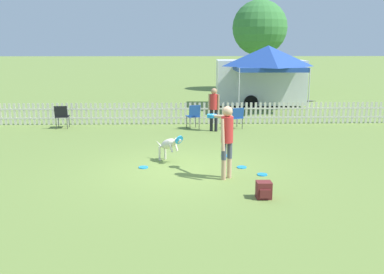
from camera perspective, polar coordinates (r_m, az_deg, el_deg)
ground_plane at (r=10.82m, az=-0.94°, el=-4.42°), size 240.00×240.00×0.00m
handler_person at (r=9.93m, az=4.55°, el=0.52°), size 0.62×1.12×1.73m
leaping_dog at (r=11.46m, az=-3.05°, el=-0.94°), size 0.81×0.88×0.79m
frisbee_near_handler at (r=12.19m, az=4.48°, el=-2.50°), size 0.25×0.25×0.02m
frisbee_near_dog at (r=11.08m, az=-6.50°, el=-4.04°), size 0.25×0.25×0.02m
frisbee_midfield at (r=10.54m, az=9.35°, el=-4.96°), size 0.25×0.25×0.02m
frisbee_far_scatter at (r=11.09m, az=6.65°, el=-4.02°), size 0.25×0.25×0.02m
backpack_on_grass at (r=8.95m, az=9.56°, el=-7.00°), size 0.31×0.30×0.35m
picket_fence at (r=17.05m, az=-1.18°, el=3.17°), size 18.34×0.04×0.86m
folding_chair_blue_left at (r=16.12m, az=5.93°, el=2.78°), size 0.62×0.63×0.81m
folding_chair_center at (r=16.84m, az=-16.98°, el=2.85°), size 0.51×0.53×0.88m
folding_chair_green_right at (r=16.00m, az=0.23°, el=3.03°), size 0.56×0.57×0.92m
canopy_tent_main at (r=20.69m, az=10.12°, el=10.31°), size 3.15×3.15×3.09m
spectator_standing at (r=15.56m, az=2.93°, el=4.23°), size 0.39×0.27×1.58m
equipment_trailer at (r=22.54m, az=8.99°, el=7.29°), size 5.28×2.62×2.36m
tree_left_grove at (r=30.61m, az=9.01°, el=14.16°), size 3.76×3.76×6.16m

